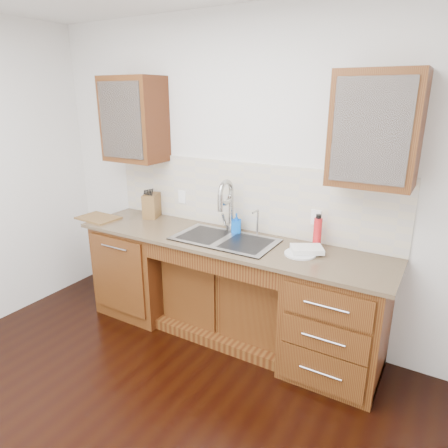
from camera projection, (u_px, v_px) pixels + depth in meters
The scene contains 23 objects.
wall_back at pixel (247, 179), 3.44m from camera, with size 4.00×0.10×2.70m, color silver.
base_cabinet_left at pixel (142, 267), 3.89m from camera, with size 0.70×0.62×0.88m, color #593014.
base_cabinet_center at pixel (231, 295), 3.53m from camera, with size 1.20×0.44×0.70m, color #593014.
base_cabinet_right at pixel (336, 320), 2.97m from camera, with size 0.70×0.62×0.88m, color #593014.
countertop at pixel (226, 241), 3.28m from camera, with size 2.70×0.65×0.03m, color #84705B.
backsplash at pixel (244, 196), 3.44m from camera, with size 2.70×0.02×0.59m, color beige.
sink at pixel (225, 250), 3.29m from camera, with size 0.84×0.46×0.19m, color #9E9EA5.
faucet at pixel (231, 209), 3.42m from camera, with size 0.04×0.04×0.40m, color #999993.
filter_tap at pixel (258, 222), 3.33m from camera, with size 0.02×0.02×0.24m, color #999993.
upper_cabinet_left at pixel (134, 120), 3.62m from camera, with size 0.55×0.34×0.75m, color #593014.
upper_cabinet_right at pixel (376, 129), 2.61m from camera, with size 0.55×0.34×0.75m, color #593014.
outlet_left at pixel (182, 197), 3.77m from camera, with size 0.08×0.01×0.12m, color white.
outlet_right at pixel (316, 217), 3.14m from camera, with size 0.08×0.01×0.12m, color white.
soap_bottle at pixel (236, 223), 3.40m from camera, with size 0.08×0.08×0.17m, color blue.
water_bottle at pixel (317, 233), 3.06m from camera, with size 0.06×0.06×0.24m, color red.
plate at pixel (300, 254), 2.96m from camera, with size 0.24×0.24×0.01m, color silver.
dish_towel at pixel (307, 249), 2.98m from camera, with size 0.23×0.17×0.04m, color silver.
knife_block at pixel (152, 205), 3.84m from camera, with size 0.13×0.20×0.23m, color #9F7540.
cutting_board at pixel (98, 218), 3.81m from camera, with size 0.38×0.27×0.02m, color brown.
cup_left_a at pixel (129, 125), 3.67m from camera, with size 0.12×0.12×0.09m, color white.
cup_left_b at pixel (146, 126), 3.57m from camera, with size 0.10×0.10×0.09m, color white.
cup_right_a at pixel (364, 136), 2.66m from camera, with size 0.13×0.13×0.10m, color white.
cup_right_b at pixel (400, 139), 2.55m from camera, with size 0.11×0.11×0.10m, color silver.
Camera 1 is at (1.54, -1.23, 2.05)m, focal length 32.00 mm.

